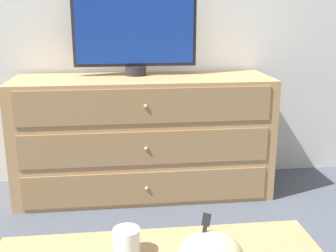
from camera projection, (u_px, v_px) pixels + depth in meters
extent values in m
plane|color=#474C56|center=(124.00, 176.00, 3.05)|extent=(12.00, 12.00, 0.00)
cube|color=tan|center=(144.00, 136.00, 2.70)|extent=(1.60, 0.48, 0.76)
cube|color=#A1794C|center=(147.00, 188.00, 2.53)|extent=(1.47, 0.01, 0.20)
sphere|color=tan|center=(147.00, 189.00, 2.53)|extent=(0.02, 0.02, 0.02)
cube|color=#A1794C|center=(146.00, 148.00, 2.47)|extent=(1.47, 0.01, 0.20)
sphere|color=tan|center=(146.00, 149.00, 2.46)|extent=(0.02, 0.02, 0.02)
cube|color=#A1794C|center=(146.00, 106.00, 2.40)|extent=(1.47, 0.01, 0.20)
sphere|color=tan|center=(146.00, 107.00, 2.39)|extent=(0.02, 0.02, 0.02)
cylinder|color=#232328|center=(136.00, 71.00, 2.68)|extent=(0.13, 0.13, 0.06)
cube|color=#232328|center=(135.00, 26.00, 2.61)|extent=(0.77, 0.04, 0.49)
cube|color=navy|center=(135.00, 26.00, 2.59)|extent=(0.73, 0.01, 0.45)
cube|color=black|center=(202.00, 247.00, 1.18)|extent=(0.05, 0.06, 0.14)
cube|color=black|center=(206.00, 220.00, 1.19)|extent=(0.03, 0.03, 0.03)
cylinder|color=#9E6638|center=(127.00, 247.00, 1.30)|extent=(0.08, 0.08, 0.05)
cylinder|color=white|center=(127.00, 242.00, 1.30)|extent=(0.08, 0.08, 0.09)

